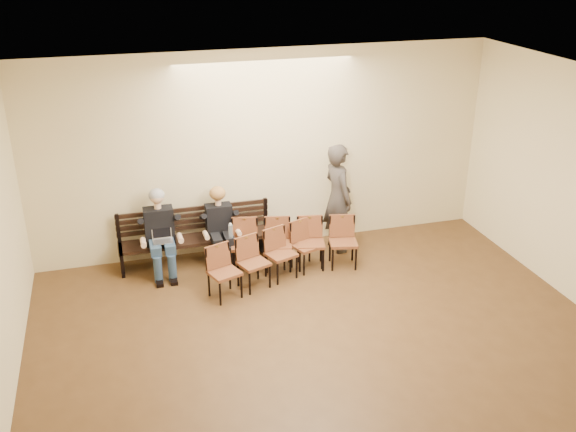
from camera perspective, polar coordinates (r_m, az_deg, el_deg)
name	(u,v)px	position (r m, az deg, el deg)	size (l,w,h in m)	color
ground	(376,430)	(7.75, 7.87, -18.29)	(10.00, 10.00, 0.00)	brown
room_walls	(360,198)	(7.00, 6.46, 1.60)	(8.02, 10.01, 3.51)	#F6E7B0
bench	(197,250)	(11.07, -8.07, -2.99)	(2.60, 0.90, 0.45)	black
seated_man	(160,231)	(10.71, -11.30, -1.32)	(0.59, 0.82, 1.42)	black
seated_woman	(220,229)	(10.84, -6.05, -1.12)	(0.54, 0.75, 1.25)	black
laptop	(163,244)	(10.60, -11.04, -2.42)	(0.32, 0.25, 0.23)	#BBBBC0
water_bottle	(231,237)	(10.63, -5.10, -1.92)	(0.08, 0.08, 0.25)	silver
bag	(270,242)	(11.42, -1.64, -2.36)	(0.38, 0.26, 0.28)	black
passerby	(338,190)	(11.11, 4.47, 2.32)	(0.82, 0.54, 2.23)	#36302C
chair_row_front	(294,244)	(10.70, 0.57, -2.51)	(2.09, 0.47, 0.86)	brown
chair_row_back	(268,259)	(10.25, -1.83, -3.83)	(2.03, 0.45, 0.83)	brown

